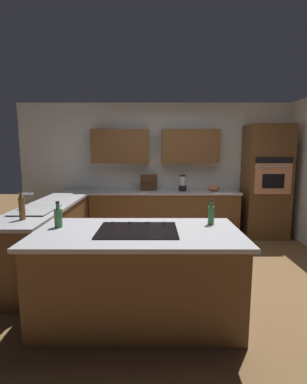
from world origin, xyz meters
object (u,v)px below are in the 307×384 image
(spice_rack, at_px, (149,182))
(second_bottle, at_px, (211,214))
(cooktop, at_px, (138,230))
(blender, at_px, (183,184))
(sink_unit, at_px, (36,209))
(oil_bottle, at_px, (58,217))
(wall_oven, at_px, (266,182))
(dish_soap_bottle, at_px, (22,208))
(mixing_bowl, at_px, (214,188))

(spice_rack, distance_m, second_bottle, 2.62)
(cooktop, distance_m, blender, 2.75)
(sink_unit, bearing_deg, cooktop, 146.68)
(spice_rack, distance_m, oil_bottle, 2.78)
(wall_oven, distance_m, spice_rack, 2.25)
(spice_rack, relative_size, dish_soap_bottle, 0.98)
(wall_oven, relative_size, mixing_bowl, 9.46)
(wall_oven, distance_m, cooktop, 3.53)
(oil_bottle, bearing_deg, blender, -120.76)
(wall_oven, bearing_deg, spice_rack, -2.14)
(wall_oven, height_order, spice_rack, wall_oven)
(dish_soap_bottle, xyz_separation_m, oil_bottle, (-0.51, 0.30, -0.03))
(wall_oven, xyz_separation_m, sink_unit, (3.68, 1.77, -0.16))
(dish_soap_bottle, bearing_deg, wall_oven, -148.15)
(blender, height_order, mixing_bowl, blender)
(sink_unit, distance_m, blender, 2.72)
(blender, height_order, oil_bottle, blender)
(wall_oven, distance_m, second_bottle, 2.90)
(dish_soap_bottle, bearing_deg, spice_rack, -120.42)
(blender, bearing_deg, cooktop, 75.10)
(blender, xyz_separation_m, dish_soap_bottle, (2.02, 2.23, 0.00))
(mixing_bowl, xyz_separation_m, dish_soap_bottle, (2.62, 2.23, 0.07))
(sink_unit, xyz_separation_m, spice_rack, (-1.43, -1.85, 0.14))
(oil_bottle, distance_m, second_bottle, 1.56)
(cooktop, bearing_deg, second_bottle, -163.27)
(blender, distance_m, oil_bottle, 2.95)
(cooktop, relative_size, dish_soap_bottle, 2.28)
(blender, xyz_separation_m, oil_bottle, (1.51, 2.54, -0.03))
(cooktop, xyz_separation_m, spice_rack, (-0.06, -2.76, 0.15))
(sink_unit, height_order, oil_bottle, oil_bottle)
(mixing_bowl, xyz_separation_m, second_bottle, (0.55, 2.43, 0.05))
(blender, relative_size, mixing_bowl, 1.37)
(dish_soap_bottle, relative_size, second_bottle, 1.22)
(wall_oven, xyz_separation_m, oil_bottle, (3.11, 2.55, -0.07))
(dish_soap_bottle, relative_size, oil_bottle, 1.25)
(sink_unit, height_order, second_bottle, second_bottle)
(mixing_bowl, relative_size, spice_rack, 0.70)
(spice_rack, relative_size, second_bottle, 1.19)
(cooktop, height_order, blender, blender)
(dish_soap_bottle, bearing_deg, second_bottle, 174.61)
(oil_bottle, bearing_deg, dish_soap_bottle, -30.93)
(oil_bottle, height_order, second_bottle, second_bottle)
(sink_unit, xyz_separation_m, oil_bottle, (-0.57, 0.78, 0.09))
(sink_unit, relative_size, spice_rack, 2.15)
(mixing_bowl, height_order, second_bottle, second_bottle)
(sink_unit, height_order, cooktop, sink_unit)
(dish_soap_bottle, bearing_deg, oil_bottle, 149.07)
(mixing_bowl, distance_m, second_bottle, 2.49)
(wall_oven, bearing_deg, dish_soap_bottle, 31.85)
(wall_oven, bearing_deg, mixing_bowl, 0.89)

